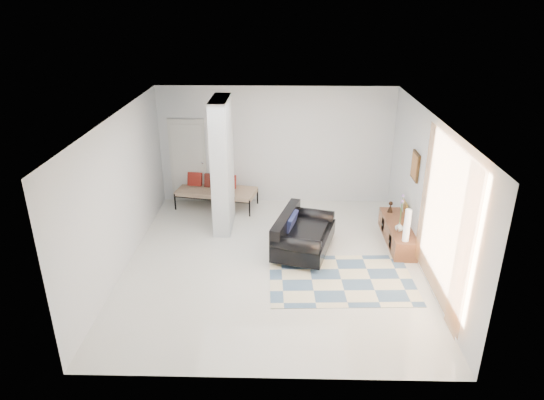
{
  "coord_description": "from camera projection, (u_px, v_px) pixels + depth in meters",
  "views": [
    {
      "loc": [
        0.17,
        -7.99,
        4.72
      ],
      "look_at": [
        -0.04,
        0.6,
        1.04
      ],
      "focal_mm": 32.0,
      "sensor_mm": 36.0,
      "label": 1
    }
  ],
  "objects": [
    {
      "name": "floor",
      "position": [
        273.0,
        263.0,
        9.2
      ],
      "size": [
        6.0,
        6.0,
        0.0
      ],
      "primitive_type": "plane",
      "color": "silver",
      "rests_on": "ground"
    },
    {
      "name": "media_console",
      "position": [
        397.0,
        233.0,
        9.89
      ],
      "size": [
        0.45,
        1.72,
        0.8
      ],
      "color": "brown",
      "rests_on": "floor"
    },
    {
      "name": "hallway_door",
      "position": [
        188.0,
        161.0,
        11.56
      ],
      "size": [
        0.85,
        0.06,
        2.04
      ],
      "primitive_type": "cube",
      "color": "silver",
      "rests_on": "floor"
    },
    {
      "name": "daybed",
      "position": [
        216.0,
        190.0,
        11.48
      ],
      "size": [
        1.96,
        1.11,
        0.77
      ],
      "rotation": [
        0.0,
        0.0,
        -0.19
      ],
      "color": "black",
      "rests_on": "floor"
    },
    {
      "name": "loveseat",
      "position": [
        301.0,
        235.0,
        9.5
      ],
      "size": [
        1.34,
        1.81,
        0.76
      ],
      "rotation": [
        0.0,
        0.0,
        -0.27
      ],
      "color": "silver",
      "rests_on": "floor"
    },
    {
      "name": "bronze_figurine",
      "position": [
        390.0,
        207.0,
        10.32
      ],
      "size": [
        0.14,
        0.14,
        0.24
      ],
      "primitive_type": null,
      "rotation": [
        0.0,
        0.0,
        0.16
      ],
      "color": "black",
      "rests_on": "media_console"
    },
    {
      "name": "cylinder_lamp",
      "position": [
        407.0,
        225.0,
        9.04
      ],
      "size": [
        0.12,
        0.12,
        0.64
      ],
      "primitive_type": "cylinder",
      "color": "white",
      "rests_on": "media_console"
    },
    {
      "name": "partition_column",
      "position": [
        222.0,
        165.0,
        10.14
      ],
      "size": [
        0.35,
        1.2,
        2.8
      ],
      "primitive_type": "cube",
      "color": "silver",
      "rests_on": "floor"
    },
    {
      "name": "area_rug",
      "position": [
        341.0,
        280.0,
        8.64
      ],
      "size": [
        2.61,
        1.8,
        0.01
      ],
      "primitive_type": "cube",
      "rotation": [
        0.0,
        0.0,
        0.04
      ],
      "color": "beige",
      "rests_on": "floor"
    },
    {
      "name": "vase",
      "position": [
        399.0,
        227.0,
        9.51
      ],
      "size": [
        0.17,
        0.17,
        0.18
      ],
      "primitive_type": "imported",
      "rotation": [
        0.0,
        0.0,
        -0.03
      ],
      "color": "white",
      "rests_on": "media_console"
    },
    {
      "name": "wall_right",
      "position": [
        428.0,
        196.0,
        8.59
      ],
      "size": [
        0.0,
        6.0,
        6.0
      ],
      "primitive_type": "plane",
      "rotation": [
        1.57,
        0.0,
        -1.57
      ],
      "color": "silver",
      "rests_on": "ground"
    },
    {
      "name": "wall_front",
      "position": [
        268.0,
        289.0,
        5.89
      ],
      "size": [
        6.0,
        0.0,
        6.0
      ],
      "primitive_type": "plane",
      "rotation": [
        -1.57,
        0.0,
        0.0
      ],
      "color": "silver",
      "rests_on": "ground"
    },
    {
      "name": "wall_art",
      "position": [
        415.0,
        166.0,
        9.32
      ],
      "size": [
        0.04,
        0.45,
        0.55
      ],
      "primitive_type": "cube",
      "color": "#38230F",
      "rests_on": "wall_right"
    },
    {
      "name": "wall_left",
      "position": [
        121.0,
        193.0,
        8.71
      ],
      "size": [
        0.0,
        6.0,
        6.0
      ],
      "primitive_type": "plane",
      "rotation": [
        1.57,
        0.0,
        1.57
      ],
      "color": "silver",
      "rests_on": "ground"
    },
    {
      "name": "wall_back",
      "position": [
        276.0,
        146.0,
        11.41
      ],
      "size": [
        6.0,
        0.0,
        6.0
      ],
      "primitive_type": "plane",
      "rotation": [
        1.57,
        0.0,
        0.0
      ],
      "color": "silver",
      "rests_on": "ground"
    },
    {
      "name": "ceiling",
      "position": [
        273.0,
        117.0,
        8.1
      ],
      "size": [
        6.0,
        6.0,
        0.0
      ],
      "primitive_type": "plane",
      "rotation": [
        3.14,
        0.0,
        0.0
      ],
      "color": "white",
      "rests_on": "wall_back"
    },
    {
      "name": "curtain",
      "position": [
        443.0,
        222.0,
        7.51
      ],
      "size": [
        0.0,
        2.55,
        2.55
      ],
      "primitive_type": "plane",
      "rotation": [
        1.57,
        0.0,
        1.57
      ],
      "color": "orange",
      "rests_on": "wall_right"
    }
  ]
}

